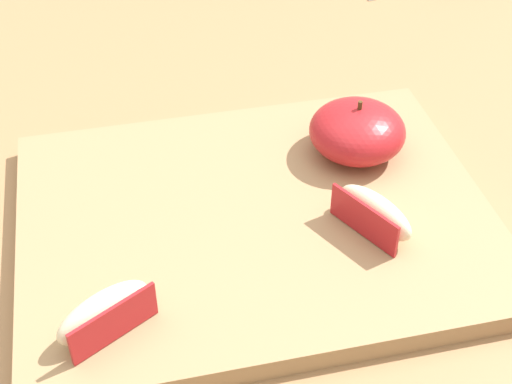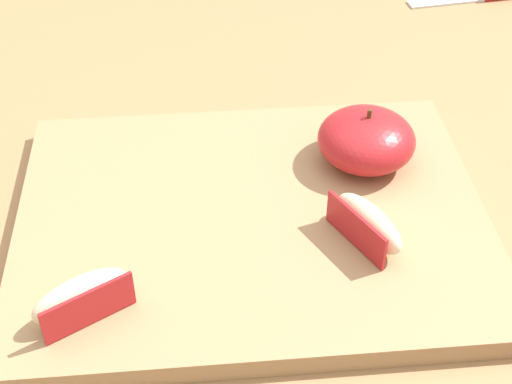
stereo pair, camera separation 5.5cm
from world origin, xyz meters
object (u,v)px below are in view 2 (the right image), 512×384
apple_half_skin_up (370,139)px  apple_wedge_middle (86,297)px  apple_wedge_left (372,223)px  cutting_board (256,221)px

apple_half_skin_up → apple_wedge_middle: bearing=-146.5°
apple_wedge_middle → apple_wedge_left: bearing=14.7°
apple_wedge_left → apple_wedge_middle: (-0.20, -0.05, 0.00)m
cutting_board → apple_wedge_left: apple_wedge_left is taller
apple_half_skin_up → apple_wedge_middle: 0.26m
apple_half_skin_up → apple_wedge_middle: size_ratio=1.14×
apple_half_skin_up → apple_wedge_left: size_ratio=1.14×
cutting_board → apple_wedge_middle: bearing=-143.3°
apple_half_skin_up → apple_wedge_left: apple_half_skin_up is taller
apple_wedge_middle → apple_half_skin_up: bearing=33.5°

